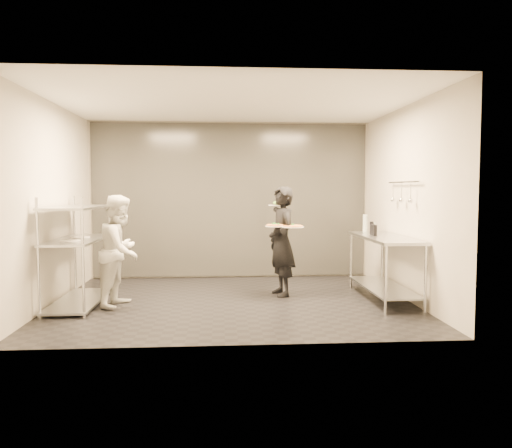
{
  "coord_description": "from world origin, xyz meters",
  "views": [
    {
      "loc": [
        -0.17,
        -7.01,
        1.6
      ],
      "look_at": [
        0.33,
        0.09,
        1.1
      ],
      "focal_mm": 35.0,
      "sensor_mm": 36.0,
      "label": 1
    }
  ],
  "objects": [
    {
      "name": "utensil_rail",
      "position": [
        2.43,
        -0.0,
        1.55
      ],
      "size": [
        0.07,
        1.2,
        0.31
      ],
      "color": "silver",
      "rests_on": "room_shell"
    },
    {
      "name": "prep_counter",
      "position": [
        2.18,
        0.0,
        0.63
      ],
      "size": [
        0.6,
        1.8,
        0.92
      ],
      "color": "silver",
      "rests_on": "ground"
    },
    {
      "name": "chef",
      "position": [
        -1.55,
        -0.12,
        0.76
      ],
      "size": [
        0.73,
        0.85,
        1.52
      ],
      "primitive_type": "imported",
      "rotation": [
        0.0,
        0.0,
        1.34
      ],
      "color": "silver",
      "rests_on": "ground"
    },
    {
      "name": "room_shell",
      "position": [
        0.0,
        1.18,
        1.4
      ],
      "size": [
        5.0,
        4.0,
        2.8
      ],
      "color": "black",
      "rests_on": "ground"
    },
    {
      "name": "salad_plate",
      "position": [
        0.69,
        0.66,
        1.37
      ],
      "size": [
        0.26,
        0.26,
        0.07
      ],
      "color": "white",
      "rests_on": "waiter"
    },
    {
      "name": "pass_rack",
      "position": [
        -2.15,
        -0.0,
        0.77
      ],
      "size": [
        0.6,
        1.6,
        1.5
      ],
      "color": "silver",
      "rests_on": "ground"
    },
    {
      "name": "pos_monitor",
      "position": [
        2.06,
        0.14,
        1.0
      ],
      "size": [
        0.05,
        0.23,
        0.16
      ],
      "primitive_type": "cube",
      "rotation": [
        0.0,
        0.0,
        -0.04
      ],
      "color": "black",
      "rests_on": "prep_counter"
    },
    {
      "name": "bottle_green",
      "position": [
        2.13,
        0.8,
        1.06
      ],
      "size": [
        0.08,
        0.08,
        0.27
      ],
      "primitive_type": "cylinder",
      "color": "#909D91",
      "rests_on": "prep_counter"
    },
    {
      "name": "bottle_dark",
      "position": [
        2.11,
        0.4,
        1.01
      ],
      "size": [
        0.05,
        0.05,
        0.19
      ],
      "primitive_type": "cylinder",
      "color": "black",
      "rests_on": "prep_counter"
    },
    {
      "name": "bottle_clear",
      "position": [
        2.16,
        0.4,
        1.01
      ],
      "size": [
        0.05,
        0.05,
        0.17
      ],
      "primitive_type": "cylinder",
      "color": "#909D91",
      "rests_on": "prep_counter"
    },
    {
      "name": "pizza_plate_far",
      "position": [
        0.87,
        0.16,
        1.06
      ],
      "size": [
        0.33,
        0.33,
        0.05
      ],
      "color": "white",
      "rests_on": "waiter"
    },
    {
      "name": "pizza_plate_near",
      "position": [
        0.61,
        0.2,
        1.07
      ],
      "size": [
        0.29,
        0.29,
        0.05
      ],
      "color": "white",
      "rests_on": "waiter"
    },
    {
      "name": "waiter",
      "position": [
        0.73,
        0.38,
        0.82
      ],
      "size": [
        0.52,
        0.67,
        1.64
      ],
      "primitive_type": "imported",
      "rotation": [
        0.0,
        0.0,
        -1.33
      ],
      "color": "black",
      "rests_on": "ground"
    }
  ]
}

